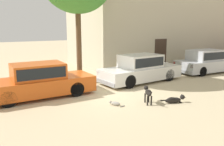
% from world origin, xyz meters
% --- Properties ---
extents(ground_plane, '(80.00, 80.00, 0.00)m').
position_xyz_m(ground_plane, '(0.00, 0.00, 0.00)').
color(ground_plane, '#CCB78E').
extents(parked_sedan_nearest, '(4.71, 1.72, 1.45)m').
position_xyz_m(parked_sedan_nearest, '(-2.74, 1.20, 0.72)').
color(parked_sedan_nearest, '#D15619').
rests_on(parked_sedan_nearest, ground_plane).
extents(parked_sedan_second, '(4.85, 1.98, 1.49)m').
position_xyz_m(parked_sedan_second, '(2.68, 1.18, 0.73)').
color(parked_sedan_second, silver).
rests_on(parked_sedan_second, ground_plane).
extents(parked_sedan_third, '(4.58, 2.03, 1.49)m').
position_xyz_m(parked_sedan_third, '(7.99, 1.02, 0.75)').
color(parked_sedan_third, '#B2B5BA').
rests_on(parked_sedan_third, ground_plane).
extents(apartment_block, '(13.37, 6.31, 9.60)m').
position_xyz_m(apartment_block, '(8.50, 6.95, 4.80)').
color(apartment_block, '#BCB299').
rests_on(apartment_block, ground_plane).
extents(stray_dog_spotted, '(0.45, 0.88, 0.67)m').
position_xyz_m(stray_dog_spotted, '(0.66, -1.89, 0.45)').
color(stray_dog_spotted, black).
rests_on(stray_dog_spotted, ground_plane).
extents(stray_dog_tan, '(1.06, 0.41, 0.35)m').
position_xyz_m(stray_dog_tan, '(1.60, -2.40, 0.14)').
color(stray_dog_tan, black).
rests_on(stray_dog_tan, ground_plane).
extents(stray_cat, '(0.43, 0.52, 0.16)m').
position_xyz_m(stray_cat, '(-0.57, -1.44, 0.08)').
color(stray_cat, gray).
rests_on(stray_cat, ground_plane).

